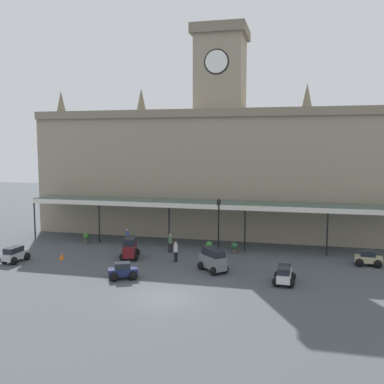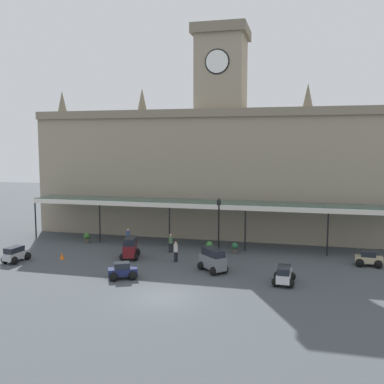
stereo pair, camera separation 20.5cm
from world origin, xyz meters
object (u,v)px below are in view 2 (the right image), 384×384
Objects in this scene: pedestrian_crossing_forecourt at (171,242)px; planter_by_canopy at (209,247)px; car_beige_sedan at (369,260)px; pedestrian_beside_cars at (176,251)px; traffic_cone at (62,256)px; planter_forecourt_centre at (235,248)px; car_grey_van at (213,261)px; car_navy_sedan at (123,272)px; car_white_estate at (284,276)px; pedestrian_near_entrance at (128,237)px; car_silver_estate at (16,255)px; victorian_lamppost at (219,221)px; car_maroon_van at (130,249)px; planter_near_kerb at (87,238)px.

pedestrian_crossing_forecourt is 3.47m from planter_by_canopy.
pedestrian_beside_cars reaches higher than car_beige_sedan.
planter_forecourt_centre is (13.70, 5.44, 0.20)m from traffic_cone.
car_grey_van reaches higher than car_navy_sedan.
car_white_estate is 16.63m from pedestrian_near_entrance.
pedestrian_near_entrance is at bearing 46.85° from car_silver_estate.
pedestrian_crossing_forecourt is at bearing 168.35° from victorian_lamppost.
car_silver_estate is 1.39× the size of pedestrian_near_entrance.
car_navy_sedan is at bearing -127.82° from victorian_lamppost.
car_navy_sedan is 0.87× the size of car_maroon_van.
traffic_cone is (3.28, 1.55, -0.27)m from car_silver_estate.
planter_forecourt_centre is at bearing 10.02° from pedestrian_crossing_forecourt.
car_navy_sedan is 5.63m from car_maroon_van.
car_beige_sedan is 2.20× the size of planter_near_kerb.
car_white_estate is 2.38× the size of planter_by_canopy.
car_white_estate is (5.31, -1.71, -0.24)m from car_grey_van.
car_navy_sedan is 11.32m from car_white_estate.
car_silver_estate reaches higher than traffic_cone.
planter_forecourt_centre is (8.31, 3.76, -0.32)m from car_maroon_van.
car_beige_sedan is 1.26× the size of pedestrian_crossing_forecourt.
car_silver_estate is at bearing -154.66° from traffic_cone.
pedestrian_near_entrance reaches higher than planter_near_kerb.
car_maroon_van is at bearing -173.15° from car_beige_sedan.
pedestrian_crossing_forecourt is (-10.08, 6.59, 0.34)m from car_white_estate.
car_silver_estate is at bearing -176.01° from car_grey_van.
pedestrian_near_entrance is (-14.65, 7.87, 0.34)m from car_white_estate.
victorian_lamppost is 5.29× the size of planter_by_canopy.
pedestrian_near_entrance and pedestrian_crossing_forecourt have the same top height.
planter_forecourt_centre is (0.81, 5.86, -0.32)m from car_grey_van.
pedestrian_crossing_forecourt is at bearing -15.59° from pedestrian_near_entrance.
car_silver_estate is 1.10× the size of car_beige_sedan.
pedestrian_near_entrance is 1.74× the size of planter_by_canopy.
victorian_lamppost reaches higher than pedestrian_beside_cars.
car_beige_sedan is at bearing 20.72° from car_grey_van.
car_beige_sedan is at bearing 9.13° from pedestrian_beside_cars.
pedestrian_near_entrance is at bearing 144.62° from pedestrian_beside_cars.
planter_near_kerb is at bearing 175.16° from car_beige_sedan.
pedestrian_crossing_forecourt is 1.74× the size of planter_forecourt_centre.
car_white_estate reaches higher than planter_near_kerb.
car_grey_van is 2.62× the size of planter_by_canopy.
traffic_cone is at bearing 152.02° from car_navy_sedan.
pedestrian_crossing_forecourt reaches higher than planter_by_canopy.
planter_near_kerb is at bearing 98.31° from traffic_cone.
car_maroon_van is at bearing -148.50° from planter_by_canopy.
car_beige_sedan reaches higher than traffic_cone.
victorian_lamppost is at bearing 134.61° from car_white_estate.
car_grey_van is at bearing -75.97° from planter_by_canopy.
pedestrian_crossing_forecourt is at bearing -169.98° from planter_forecourt_centre.
pedestrian_near_entrance is at bearing 110.06° from car_navy_sedan.
car_silver_estate is 3.64m from traffic_cone.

